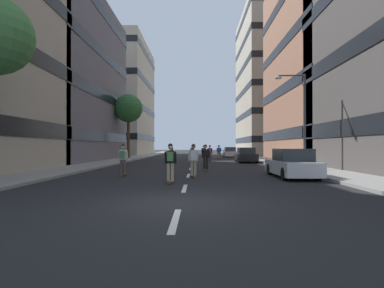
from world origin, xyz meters
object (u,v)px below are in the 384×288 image
skater_2 (219,151)px  skater_4 (123,158)px  skater_8 (219,151)px  skater_10 (206,156)px  skater_6 (210,152)px  street_tree_near (128,109)px  skater_5 (171,150)px  skater_0 (193,159)px  parked_car_near (230,152)px  skater_11 (192,151)px  streetlamp_right (299,110)px  skater_3 (170,160)px  skater_9 (204,152)px  skater_7 (210,151)px  parked_car_mid (246,155)px  skater_1 (171,150)px  parked_car_far (292,164)px

skater_2 → skater_4: bearing=-106.0°
skater_8 → skater_10: bearing=-96.9°
skater_6 → skater_8: 7.45m
street_tree_near → skater_5: (4.81, 7.25, -5.40)m
skater_0 → parked_car_near: bearing=80.1°
skater_2 → skater_6: (-1.77, -10.15, 0.00)m
parked_car_near → skater_5: bearing=-174.7°
street_tree_near → skater_10: street_tree_near is taller
street_tree_near → skater_11: size_ratio=4.56×
parked_car_near → streetlamp_right: bearing=-85.3°
skater_2 → skater_10: (-2.53, -21.28, 0.00)m
skater_8 → skater_0: bearing=-97.4°
skater_3 → parked_car_near: bearing=79.1°
street_tree_near → skater_9: size_ratio=4.56×
skater_7 → parked_car_near: bearing=68.9°
skater_8 → parked_car_mid: bearing=-74.9°
parked_car_mid → skater_6: 3.77m
skater_2 → skater_4: size_ratio=1.00×
skater_8 → skater_7: bearing=-119.3°
parked_car_mid → skater_9: size_ratio=2.47×
skater_2 → skater_7: bearing=-106.9°
skater_0 → skater_9: size_ratio=1.00×
skater_1 → skater_11: same height
parked_car_mid → streetlamp_right: 10.78m
skater_9 → skater_10: size_ratio=1.00×
skater_0 → skater_2: 26.02m
skater_0 → skater_4: same height
streetlamp_right → skater_10: size_ratio=3.65×
skater_0 → skater_4: 3.98m
skater_2 → skater_11: (-3.78, -1.82, 0.00)m
skater_2 → skater_8: (-0.31, -2.85, -0.03)m
skater_9 → skater_4: bearing=-105.1°
skater_4 → streetlamp_right: bearing=20.5°
skater_0 → skater_4: (-3.93, 0.63, 0.03)m
streetlamp_right → skater_6: bearing=117.8°
parked_car_near → skater_4: 30.44m
skater_7 → parked_car_far: bearing=-80.6°
skater_11 → skater_9: bearing=-75.1°
skater_8 → skater_9: (-2.06, -4.31, 0.03)m
skater_0 → skater_10: (0.77, 4.53, 0.03)m
skater_6 → parked_car_near: bearing=75.3°
skater_2 → skater_6: 10.30m
skater_0 → skater_2: bearing=82.7°
skater_4 → skater_8: (6.93, 22.34, -0.03)m
parked_car_near → parked_car_mid: bearing=-90.0°
parked_car_mid → skater_1: bearing=116.0°
skater_1 → skater_5: (0.49, -5.26, 0.03)m
skater_5 → street_tree_near: bearing=-123.5°
skater_2 → skater_11: bearing=-154.3°
skater_2 → skater_5: bearing=156.6°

